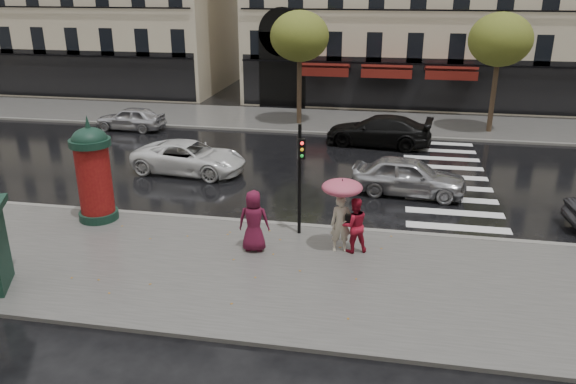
% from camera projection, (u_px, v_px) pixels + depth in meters
% --- Properties ---
extents(ground, '(160.00, 160.00, 0.00)m').
position_uv_depth(ground, '(267.00, 266.00, 17.07)').
color(ground, black).
rests_on(ground, ground).
extents(near_sidewalk, '(90.00, 7.00, 0.12)m').
position_uv_depth(near_sidewalk, '(263.00, 272.00, 16.59)').
color(near_sidewalk, '#474744').
rests_on(near_sidewalk, ground).
extents(far_sidewalk, '(90.00, 6.00, 0.12)m').
position_uv_depth(far_sidewalk, '(334.00, 121.00, 34.54)').
color(far_sidewalk, '#474744').
rests_on(far_sidewalk, ground).
extents(near_kerb, '(90.00, 0.25, 0.14)m').
position_uv_depth(near_kerb, '(285.00, 225.00, 19.81)').
color(near_kerb, slate).
rests_on(near_kerb, ground).
extents(far_kerb, '(90.00, 0.25, 0.14)m').
position_uv_depth(far_kerb, '(328.00, 133.00, 31.78)').
color(far_kerb, slate).
rests_on(far_kerb, ground).
extents(zebra_crossing, '(3.60, 11.75, 0.01)m').
position_uv_depth(zebra_crossing, '(446.00, 177.00, 24.89)').
color(zebra_crossing, silver).
rests_on(zebra_crossing, ground).
extents(tree_far_left, '(3.40, 3.40, 6.64)m').
position_uv_depth(tree_far_left, '(300.00, 37.00, 32.17)').
color(tree_far_left, '#38281C').
rests_on(tree_far_left, ground).
extents(tree_far_right, '(3.40, 3.40, 6.64)m').
position_uv_depth(tree_far_right, '(500.00, 40.00, 30.30)').
color(tree_far_right, '#38281C').
rests_on(tree_far_right, ground).
extents(woman_umbrella, '(1.26, 1.26, 2.42)m').
position_uv_depth(woman_umbrella, '(342.00, 203.00, 17.26)').
color(woman_umbrella, '#C0B59E').
rests_on(woman_umbrella, near_sidewalk).
extents(woman_red, '(1.05, 0.94, 1.79)m').
position_uv_depth(woman_red, '(354.00, 225.00, 17.46)').
color(woman_red, '#A31429').
rests_on(woman_red, near_sidewalk).
extents(man_burgundy, '(1.03, 0.73, 1.99)m').
position_uv_depth(man_burgundy, '(254.00, 221.00, 17.51)').
color(man_burgundy, '#561129').
rests_on(man_burgundy, near_sidewalk).
extents(morris_column, '(1.41, 1.41, 3.79)m').
position_uv_depth(morris_column, '(93.00, 171.00, 19.56)').
color(morris_column, black).
rests_on(morris_column, near_sidewalk).
extents(traffic_light, '(0.28, 0.37, 3.78)m').
position_uv_depth(traffic_light, '(300.00, 169.00, 18.18)').
color(traffic_light, black).
rests_on(traffic_light, near_sidewalk).
extents(car_silver, '(4.73, 2.31, 1.55)m').
position_uv_depth(car_silver, '(409.00, 176.00, 22.60)').
color(car_silver, '#A0A0A4').
rests_on(car_silver, ground).
extents(car_white, '(5.32, 2.88, 1.42)m').
position_uv_depth(car_white, '(189.00, 157.00, 25.24)').
color(car_white, white).
rests_on(car_white, ground).
extents(car_black, '(5.68, 2.86, 1.58)m').
position_uv_depth(car_black, '(379.00, 131.00, 29.43)').
color(car_black, black).
rests_on(car_black, ground).
extents(car_far_silver, '(4.06, 1.77, 1.36)m').
position_uv_depth(car_far_silver, '(131.00, 118.00, 32.59)').
color(car_far_silver, silver).
rests_on(car_far_silver, ground).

